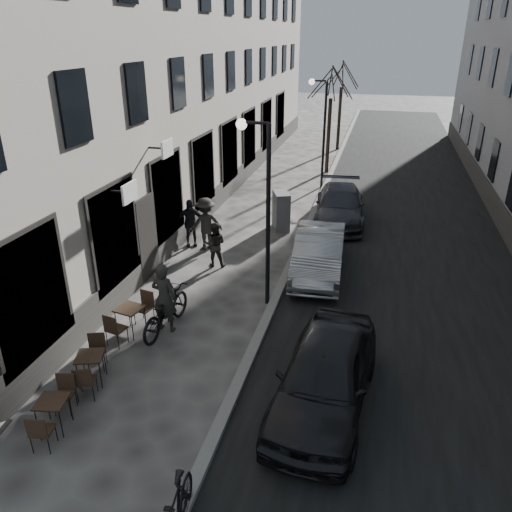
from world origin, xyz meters
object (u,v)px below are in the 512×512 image
at_px(pedestrian_near, 215,244).
at_px(pedestrian_far, 190,223).
at_px(streetlamp_far, 321,122).
at_px(bistro_set_c, 130,318).
at_px(car_mid, 319,253).
at_px(bistro_set_b, 91,366).
at_px(streetlamp_near, 262,196).
at_px(tree_far, 342,74).
at_px(bicycle, 165,310).
at_px(utility_cabinet, 281,211).
at_px(bistro_set_a, 54,412).
at_px(pedestrian_mid, 206,224).
at_px(car_far, 340,205).
at_px(tree_near, 332,83).
at_px(car_near, 325,375).

height_order(pedestrian_near, pedestrian_far, pedestrian_far).
xyz_separation_m(streetlamp_far, bistro_set_c, (-2.83, -14.37, -2.71)).
bearing_deg(car_mid, bistro_set_b, -124.82).
bearing_deg(streetlamp_near, pedestrian_far, 135.01).
height_order(tree_far, bistro_set_b, tree_far).
relative_size(bistro_set_b, car_mid, 0.34).
bearing_deg(streetlamp_near, bicycle, -136.02).
relative_size(bistro_set_b, pedestrian_far, 0.83).
bearing_deg(utility_cabinet, bistro_set_a, -121.99).
bearing_deg(pedestrian_mid, tree_far, -135.86).
relative_size(streetlamp_near, car_far, 1.09).
height_order(tree_near, pedestrian_far, tree_near).
bearing_deg(tree_near, streetlamp_far, -91.38).
bearing_deg(car_near, streetlamp_near, 124.85).
bearing_deg(car_far, streetlamp_near, -106.34).
bearing_deg(car_mid, car_far, 84.47).
xyz_separation_m(bistro_set_c, pedestrian_far, (-0.60, 5.80, 0.41)).
height_order(streetlamp_far, bistro_set_a, streetlamp_far).
xyz_separation_m(tree_near, car_mid, (1.23, -12.71, -3.96)).
xyz_separation_m(bicycle, pedestrian_near, (0.00, 4.01, 0.18)).
height_order(utility_cabinet, pedestrian_mid, pedestrian_mid).
bearing_deg(tree_far, utility_cabinet, -92.65).
distance_m(utility_cabinet, pedestrian_mid, 3.36).
bearing_deg(pedestrian_near, utility_cabinet, -115.36).
relative_size(streetlamp_near, pedestrian_mid, 2.73).
height_order(bistro_set_b, pedestrian_mid, pedestrian_mid).
height_order(bistro_set_a, bicycle, bicycle).
height_order(bistro_set_a, bistro_set_b, bistro_set_b).
height_order(tree_near, tree_far, same).
bearing_deg(pedestrian_near, car_near, 120.90).
relative_size(bistro_set_a, car_far, 0.30).
relative_size(bistro_set_c, car_far, 0.33).
distance_m(tree_far, bistro_set_b, 25.85).
bearing_deg(streetlamp_far, pedestrian_far, -111.79).
bearing_deg(bistro_set_c, pedestrian_far, 107.36).
bearing_deg(car_far, streetlamp_far, 102.60).
height_order(bistro_set_b, bicycle, bicycle).
relative_size(pedestrian_far, car_mid, 0.41).
bearing_deg(tree_far, bistro_set_b, -96.36).
relative_size(pedestrian_far, car_near, 0.40).
relative_size(streetlamp_far, tree_far, 0.89).
relative_size(bistro_set_a, pedestrian_far, 0.80).
xyz_separation_m(tree_near, car_near, (2.17, -18.87, -3.92)).
bearing_deg(bistro_set_c, car_mid, 59.90).
xyz_separation_m(streetlamp_far, utility_cabinet, (-0.63, -6.14, -2.42)).
xyz_separation_m(pedestrian_far, car_near, (5.67, -7.30, -0.12)).
distance_m(bistro_set_b, bicycle, 2.48).
bearing_deg(car_far, pedestrian_mid, -142.06).
xyz_separation_m(bistro_set_b, car_mid, (4.05, 6.63, 0.28)).
distance_m(tree_near, pedestrian_near, 13.70).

